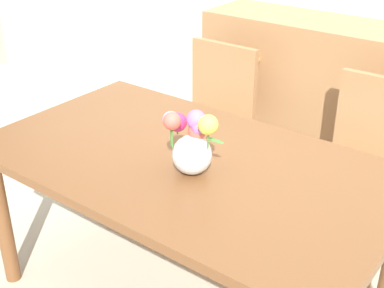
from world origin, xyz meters
TOP-DOWN VIEW (x-y plane):
  - dining_table at (0.00, 0.00)m, footprint 1.66×0.95m
  - chair_left at (-0.45, 0.82)m, footprint 0.42×0.42m
  - chair_right at (0.45, 0.82)m, footprint 0.42×0.42m
  - dresser at (-0.04, 1.33)m, footprint 1.40×0.47m
  - flower_vase at (0.08, -0.08)m, footprint 0.24×0.18m

SIDE VIEW (x-z plane):
  - dresser at x=-0.04m, z-range 0.00..1.00m
  - chair_left at x=-0.45m, z-range 0.07..0.97m
  - chair_right at x=0.45m, z-range 0.07..0.97m
  - dining_table at x=0.00m, z-range 0.28..1.01m
  - flower_vase at x=0.08m, z-range 0.72..0.98m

